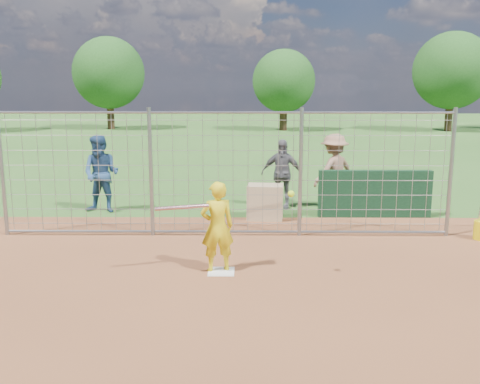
{
  "coord_description": "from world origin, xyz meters",
  "views": [
    {
      "loc": [
        0.38,
        -8.56,
        3.03
      ],
      "look_at": [
        0.3,
        0.8,
        1.15
      ],
      "focal_mm": 40.0,
      "sensor_mm": 36.0,
      "label": 1
    }
  ],
  "objects_px": {
    "bystander_a": "(101,174)",
    "equipment_bin": "(265,202)",
    "batter": "(217,227)",
    "bystander_c": "(334,171)",
    "bystander_b": "(281,174)"
  },
  "relations": [
    {
      "from": "bystander_c",
      "to": "equipment_bin",
      "type": "relative_size",
      "value": 2.32
    },
    {
      "from": "bystander_a",
      "to": "bystander_c",
      "type": "bearing_deg",
      "value": 15.82
    },
    {
      "from": "batter",
      "to": "bystander_a",
      "type": "height_order",
      "value": "bystander_a"
    },
    {
      "from": "bystander_a",
      "to": "bystander_c",
      "type": "distance_m",
      "value": 5.68
    },
    {
      "from": "bystander_a",
      "to": "bystander_c",
      "type": "height_order",
      "value": "bystander_a"
    },
    {
      "from": "batter",
      "to": "bystander_a",
      "type": "distance_m",
      "value": 5.14
    },
    {
      "from": "batter",
      "to": "equipment_bin",
      "type": "relative_size",
      "value": 1.89
    },
    {
      "from": "batter",
      "to": "bystander_a",
      "type": "bearing_deg",
      "value": -69.5
    },
    {
      "from": "bystander_b",
      "to": "equipment_bin",
      "type": "distance_m",
      "value": 1.31
    },
    {
      "from": "bystander_c",
      "to": "batter",
      "type": "bearing_deg",
      "value": 25.65
    },
    {
      "from": "bystander_b",
      "to": "equipment_bin",
      "type": "relative_size",
      "value": 2.16
    },
    {
      "from": "bystander_a",
      "to": "equipment_bin",
      "type": "distance_m",
      "value": 4.0
    },
    {
      "from": "batter",
      "to": "bystander_b",
      "type": "height_order",
      "value": "bystander_b"
    },
    {
      "from": "bystander_a",
      "to": "equipment_bin",
      "type": "relative_size",
      "value": 2.34
    },
    {
      "from": "equipment_bin",
      "to": "bystander_c",
      "type": "bearing_deg",
      "value": 40.54
    }
  ]
}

